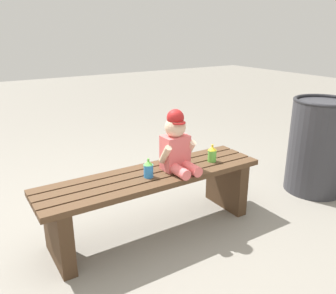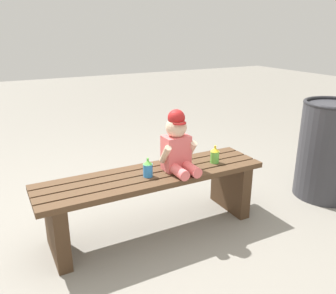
{
  "view_description": "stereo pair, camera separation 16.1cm",
  "coord_description": "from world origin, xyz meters",
  "px_view_note": "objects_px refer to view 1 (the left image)",
  "views": [
    {
      "loc": [
        -1.02,
        -1.8,
        1.31
      ],
      "look_at": [
        0.08,
        -0.05,
        0.6
      ],
      "focal_mm": 37.2,
      "sensor_mm": 36.0,
      "label": 1
    },
    {
      "loc": [
        -0.88,
        -1.88,
        1.31
      ],
      "look_at": [
        0.08,
        -0.05,
        0.6
      ],
      "focal_mm": 37.2,
      "sensor_mm": 36.0,
      "label": 2
    }
  ],
  "objects_px": {
    "sippy_cup_right": "(212,154)",
    "trash_bin": "(318,146)",
    "park_bench": "(153,192)",
    "child_figure": "(177,144)",
    "sippy_cup_left": "(148,168)"
  },
  "relations": [
    {
      "from": "child_figure",
      "to": "sippy_cup_right",
      "type": "xyz_separation_m",
      "value": [
        0.29,
        -0.01,
        -0.12
      ]
    },
    {
      "from": "sippy_cup_left",
      "to": "child_figure",
      "type": "bearing_deg",
      "value": 2.04
    },
    {
      "from": "child_figure",
      "to": "sippy_cup_left",
      "type": "relative_size",
      "value": 3.26
    },
    {
      "from": "sippy_cup_left",
      "to": "trash_bin",
      "type": "xyz_separation_m",
      "value": [
        1.51,
        -0.14,
        -0.08
      ]
    },
    {
      "from": "park_bench",
      "to": "sippy_cup_left",
      "type": "xyz_separation_m",
      "value": [
        -0.05,
        -0.03,
        0.19
      ]
    },
    {
      "from": "child_figure",
      "to": "trash_bin",
      "type": "bearing_deg",
      "value": -6.71
    },
    {
      "from": "child_figure",
      "to": "trash_bin",
      "type": "height_order",
      "value": "child_figure"
    },
    {
      "from": "park_bench",
      "to": "sippy_cup_right",
      "type": "bearing_deg",
      "value": -4.26
    },
    {
      "from": "sippy_cup_left",
      "to": "trash_bin",
      "type": "distance_m",
      "value": 1.52
    },
    {
      "from": "child_figure",
      "to": "sippy_cup_left",
      "type": "distance_m",
      "value": 0.25
    },
    {
      "from": "park_bench",
      "to": "trash_bin",
      "type": "xyz_separation_m",
      "value": [
        1.45,
        -0.18,
        0.11
      ]
    },
    {
      "from": "child_figure",
      "to": "sippy_cup_right",
      "type": "relative_size",
      "value": 3.26
    },
    {
      "from": "child_figure",
      "to": "sippy_cup_right",
      "type": "distance_m",
      "value": 0.32
    },
    {
      "from": "sippy_cup_right",
      "to": "trash_bin",
      "type": "distance_m",
      "value": 1.01
    },
    {
      "from": "park_bench",
      "to": "child_figure",
      "type": "distance_m",
      "value": 0.35
    }
  ]
}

